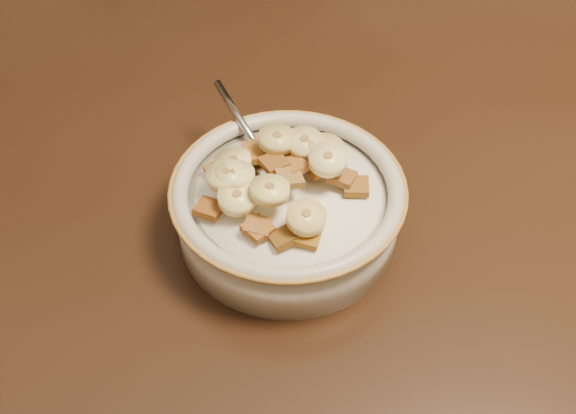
{
  "coord_description": "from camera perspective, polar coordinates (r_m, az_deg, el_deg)",
  "views": [
    {
      "loc": [
        -0.03,
        -0.41,
        1.22
      ],
      "look_at": [
        0.0,
        -0.01,
        0.78
      ],
      "focal_mm": 45.0,
      "sensor_mm": 36.0,
      "label": 1
    }
  ],
  "objects": [
    {
      "name": "chair",
      "position": [
        1.21,
        -5.76,
        11.11
      ],
      "size": [
        0.58,
        0.58,
        1.03
      ],
      "primitive_type": "cube",
      "rotation": [
        0.0,
        0.0,
        0.33
      ],
      "color": "black",
      "rests_on": "floor"
    },
    {
      "name": "cereal_square_1",
      "position": [
        0.57,
        0.12,
        2.3
      ],
      "size": [
        0.02,
        0.02,
        0.01
      ],
      "primitive_type": "cube",
      "rotation": [
        -0.05,
        0.15,
        0.2
      ],
      "color": "olive",
      "rests_on": "milk"
    },
    {
      "name": "cereal_square_8",
      "position": [
        0.57,
        -6.25,
        -0.13
      ],
      "size": [
        0.03,
        0.03,
        0.01
      ],
      "primitive_type": "cube",
      "rotation": [
        0.13,
        -0.04,
        2.68
      ],
      "color": "brown",
      "rests_on": "milk"
    },
    {
      "name": "banana_slice_4",
      "position": [
        0.6,
        1.3,
        5.1
      ],
      "size": [
        0.03,
        0.03,
        0.01
      ],
      "primitive_type": "cylinder",
      "rotation": [
        0.04,
        -0.09,
        1.49
      ],
      "color": "beige",
      "rests_on": "milk"
    },
    {
      "name": "cereal_square_7",
      "position": [
        0.62,
        2.08,
        4.86
      ],
      "size": [
        0.03,
        0.03,
        0.01
      ],
      "primitive_type": "cube",
      "rotation": [
        -0.06,
        0.06,
        1.13
      ],
      "color": "brown",
      "rests_on": "milk"
    },
    {
      "name": "cereal_square_17",
      "position": [
        0.63,
        -1.6,
        5.14
      ],
      "size": [
        0.03,
        0.03,
        0.01
      ],
      "primitive_type": "cube",
      "rotation": [
        -0.24,
        -0.07,
        2.79
      ],
      "color": "#96681C",
      "rests_on": "milk"
    },
    {
      "name": "cereal_square_11",
      "position": [
        0.62,
        2.71,
        4.53
      ],
      "size": [
        0.03,
        0.03,
        0.01
      ],
      "primitive_type": "cube",
      "rotation": [
        0.16,
        -0.12,
        2.11
      ],
      "color": "brown",
      "rests_on": "milk"
    },
    {
      "name": "cereal_square_12",
      "position": [
        0.61,
        -2.59,
        4.11
      ],
      "size": [
        0.02,
        0.02,
        0.01
      ],
      "primitive_type": "cube",
      "rotation": [
        0.18,
        0.12,
        1.73
      ],
      "color": "brown",
      "rests_on": "milk"
    },
    {
      "name": "cereal_bowl",
      "position": [
        0.61,
        -0.0,
        -0.49
      ],
      "size": [
        0.19,
        0.19,
        0.04
      ],
      "primitive_type": "cylinder",
      "color": "#ACA18B",
      "rests_on": "table"
    },
    {
      "name": "cereal_square_0",
      "position": [
        0.59,
        2.46,
        3.15
      ],
      "size": [
        0.03,
        0.03,
        0.01
      ],
      "primitive_type": "cube",
      "rotation": [
        0.15,
        0.14,
        0.43
      ],
      "color": "brown",
      "rests_on": "milk"
    },
    {
      "name": "cereal_square_3",
      "position": [
        0.58,
        -1.1,
        3.48
      ],
      "size": [
        0.03,
        0.03,
        0.01
      ],
      "primitive_type": "cube",
      "rotation": [
        -0.01,
        0.04,
        0.48
      ],
      "color": "brown",
      "rests_on": "milk"
    },
    {
      "name": "cereal_square_6",
      "position": [
        0.59,
        5.43,
        1.64
      ],
      "size": [
        0.02,
        0.02,
        0.01
      ],
      "primitive_type": "cube",
      "rotation": [
        -0.0,
        0.01,
        3.02
      ],
      "color": "brown",
      "rests_on": "milk"
    },
    {
      "name": "cereal_square_18",
      "position": [
        0.59,
        -4.29,
        2.67
      ],
      "size": [
        0.02,
        0.02,
        0.01
      ],
      "primitive_type": "cube",
      "rotation": [
        0.06,
        -0.16,
        2.98
      ],
      "color": "brown",
      "rests_on": "milk"
    },
    {
      "name": "cereal_square_21",
      "position": [
        0.61,
        -2.68,
        4.32
      ],
      "size": [
        0.02,
        0.02,
        0.01
      ],
      "primitive_type": "cube",
      "rotation": [
        0.07,
        -0.1,
        1.54
      ],
      "color": "brown",
      "rests_on": "milk"
    },
    {
      "name": "cereal_square_14",
      "position": [
        0.61,
        -0.89,
        4.64
      ],
      "size": [
        0.02,
        0.02,
        0.01
      ],
      "primitive_type": "cube",
      "rotation": [
        0.22,
        0.17,
        2.92
      ],
      "color": "brown",
      "rests_on": "milk"
    },
    {
      "name": "cereal_square_13",
      "position": [
        0.61,
        1.59,
        4.33
      ],
      "size": [
        0.03,
        0.03,
        0.01
      ],
      "primitive_type": "cube",
      "rotation": [
        -0.16,
        0.04,
        0.82
      ],
      "color": "brown",
      "rests_on": "milk"
    },
    {
      "name": "cereal_square_16",
      "position": [
        0.62,
        -2.27,
        4.74
      ],
      "size": [
        0.03,
        0.02,
        0.01
      ],
      "primitive_type": "cube",
      "rotation": [
        -0.1,
        -0.06,
        1.3
      ],
      "color": "olive",
      "rests_on": "milk"
    },
    {
      "name": "banana_slice_9",
      "position": [
        0.55,
        1.45,
        -0.82
      ],
      "size": [
        0.04,
        0.04,
        0.01
      ],
      "primitive_type": "cylinder",
      "rotation": [
        -0.07,
        -0.12,
        2.73
      ],
      "color": "tan",
      "rests_on": "milk"
    },
    {
      "name": "spoon",
      "position": [
        0.61,
        -1.34,
        3.03
      ],
      "size": [
        0.05,
        0.05,
        0.01
      ],
      "primitive_type": "ellipsoid",
      "rotation": [
        0.0,
        0.0,
        3.55
      ],
      "color": "#ACAFB8",
      "rests_on": "cereal_bowl"
    },
    {
      "name": "banana_slice_1",
      "position": [
        0.6,
        2.99,
        4.58
      ],
      "size": [
        0.04,
        0.04,
        0.01
      ],
      "primitive_type": "cylinder",
      "rotation": [
        0.08,
        -0.08,
        2.17
      ],
      "color": "#EACB84",
      "rests_on": "milk"
    },
    {
      "name": "cereal_square_9",
      "position": [
        0.56,
        -2.44,
        -1.55
      ],
      "size": [
        0.03,
        0.02,
        0.01
      ],
      "primitive_type": "cube",
      "rotation": [
        0.15,
        0.08,
        1.31
      ],
      "color": "brown",
      "rests_on": "milk"
    },
    {
      "name": "banana_slice_2",
      "position": [
        0.58,
        3.17,
        3.76
      ],
      "size": [
        0.04,
        0.04,
        0.01
      ],
      "primitive_type": "cylinder",
      "rotation": [
        0.01,
        -0.11,
        1.21
      ],
      "color": "#FFF4AB",
      "rests_on": "milk"
    },
    {
      "name": "cereal_square_22",
      "position": [
        0.55,
        -0.35,
        -2.43
      ],
      "size": [
        0.03,
        0.03,
        0.01
      ],
      "primitive_type": "cube",
      "rotation": [
        -0.24,
        -0.16,
        0.39
      ],
      "color": "brown",
      "rests_on": "milk"
    },
    {
      "name": "cereal_square_19",
      "position": [
        0.6,
        -0.27,
        3.68
      ],
      "size": [
        0.03,
        0.03,
        0.01
      ],
      "primitive_type": "cube",
      "rotation": [
        0.25,
        -0.18,
        0.6
      ],
      "color": "brown",
      "rests_on": "milk"
    },
    {
      "name": "banana_slice_0",
      "position": [
        0.56,
        -4.04,
        0.73
      ],
      "size": [
        0.04,
        0.04,
        0.01
      ],
      "primitive_type": "cylinder",
      "rotation": [
        0.12,
        -0.06,
        0.85
      ],
      "color": "#D6C476",
      "rests_on": "milk"
    },
    {
      "name": "banana_slice_7",
      "position": [
        0.57,
        -4.19,
        2.5
      ],
      "size": [
        0.04,
        0.04,
        0.01
      ],
      "primitive_type": "cylinder",
      "rotation": [
        0.12,
        0.06,
        1.92
      ],
      "color": "beige",
      "rests_on": "milk"
    },
    {
      "name": "cereal_square_2",
      "position": [
        0.55,
        1.54,
        -2.26
      ],
      "size": [
        0.03,
        0.03,
        0.01
      ],
      "primitive_type": "cube",
      "rotation": [
        0.11,
        -0.11,
        1.21
      ],
      "color": "brown",
      "rests_on": "milk"
    },
    {
      "name": "cereal_square_10",
      "position": [
        0.55,
        -2.41,
        -1.73
      ],
      "size": [
        0.03,
        0.03,
        0.01
      ],
      "primitive_type": "cube",
      "rotation": [
        0.06,
        -0.07,
        2.27
      ],
      "color": "brown",
      "rests_on": "milk"
    },
    {
      "name": "milk",
      "position": [
        0.59,
        -0.0,
        0.96
      ],
      "size": [
        0.15,
        0.15,
        0.0
      ],
      "primitive_type": "cylinder",
      "color": "white",
      "rests_on": "cereal_bowl"
    },
    {
      "name": "table",
      "position": [
        0.64,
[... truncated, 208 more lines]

